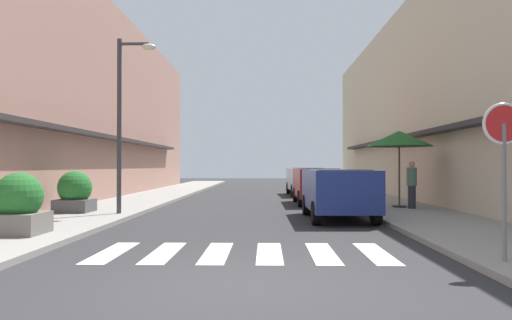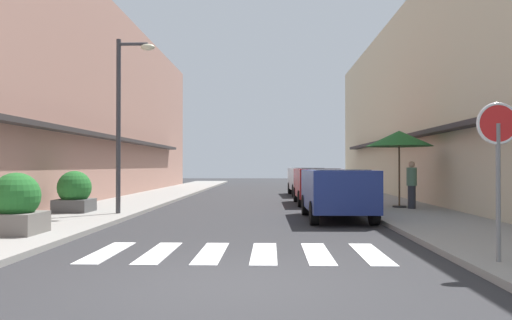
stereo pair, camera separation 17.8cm
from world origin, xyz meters
TOP-DOWN VIEW (x-y plane):
  - ground_plane at (0.00, 14.68)m, footprint 80.72×80.72m
  - sidewalk_left at (-5.08, 14.68)m, footprint 3.04×51.37m
  - sidewalk_right at (5.08, 14.68)m, footprint 3.04×51.37m
  - building_row_left at (-9.10, 15.51)m, footprint 5.50×35.02m
  - building_row_right at (9.10, 15.51)m, footprint 5.50×35.02m
  - crosswalk at (-0.00, 2.35)m, footprint 5.20×2.20m
  - parked_car_near at (2.51, 7.85)m, footprint 1.86×4.04m
  - parked_car_mid at (2.51, 13.50)m, footprint 1.85×3.96m
  - parked_car_far at (2.51, 19.49)m, footprint 1.94×4.26m
  - round_street_sign at (4.05, 1.10)m, footprint 0.65×0.07m
  - street_lamp at (-3.90, 8.38)m, footprint 1.19×0.28m
  - cafe_umbrella at (5.10, 10.79)m, footprint 2.32×2.32m
  - planter_corner at (-4.86, 3.85)m, footprint 1.05×1.05m
  - planter_midblock at (-5.62, 8.80)m, footprint 1.06×1.06m
  - pedestrian_walking_near at (5.39, 10.31)m, footprint 0.34×0.34m

SIDE VIEW (x-z plane):
  - ground_plane at x=0.00m, z-range 0.00..0.00m
  - crosswalk at x=0.00m, z-range 0.00..0.01m
  - sidewalk_left at x=-5.08m, z-range 0.00..0.12m
  - sidewalk_right at x=5.08m, z-range 0.00..0.12m
  - planter_midblock at x=-5.62m, z-range 0.08..1.38m
  - planter_corner at x=-4.86m, z-range 0.08..1.39m
  - parked_car_mid at x=2.51m, z-range 0.19..1.66m
  - parked_car_near at x=2.51m, z-range 0.19..1.66m
  - parked_car_far at x=2.51m, z-range 0.19..1.66m
  - pedestrian_walking_near at x=5.39m, z-range 0.16..1.76m
  - round_street_sign at x=4.05m, z-range 0.76..3.18m
  - cafe_umbrella at x=5.10m, z-range 1.17..3.86m
  - street_lamp at x=-3.90m, z-range 0.72..6.07m
  - building_row_right at x=9.10m, z-range 0.00..8.93m
  - building_row_left at x=-9.10m, z-range 0.00..9.09m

